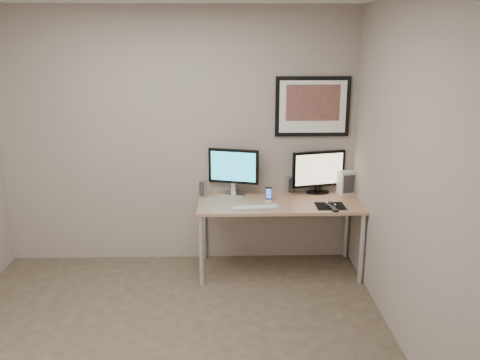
% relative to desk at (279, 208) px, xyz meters
% --- Properties ---
extents(floor, '(3.60, 3.60, 0.00)m').
position_rel_desk_xyz_m(floor, '(-1.00, -1.35, -0.66)').
color(floor, '#493A2D').
rests_on(floor, ground).
extents(room, '(3.60, 3.60, 3.60)m').
position_rel_desk_xyz_m(room, '(-1.00, -0.90, 0.98)').
color(room, white).
rests_on(room, ground).
extents(desk, '(1.60, 0.70, 0.73)m').
position_rel_desk_xyz_m(desk, '(0.00, 0.00, 0.00)').
color(desk, '#956648').
rests_on(desk, floor).
extents(framed_art, '(0.75, 0.04, 0.60)m').
position_rel_desk_xyz_m(framed_art, '(0.35, 0.33, 0.96)').
color(framed_art, black).
rests_on(framed_art, room).
extents(monitor_large, '(0.51, 0.23, 0.48)m').
position_rel_desk_xyz_m(monitor_large, '(-0.45, 0.25, 0.33)').
color(monitor_large, '#AAAAAF').
rests_on(monitor_large, desk).
extents(monitor_tv, '(0.56, 0.18, 0.45)m').
position_rel_desk_xyz_m(monitor_tv, '(0.43, 0.27, 0.30)').
color(monitor_tv, black).
rests_on(monitor_tv, desk).
extents(speaker_left, '(0.09, 0.09, 0.18)m').
position_rel_desk_xyz_m(speaker_left, '(-0.75, 0.19, 0.16)').
color(speaker_left, '#AAAAAF').
rests_on(speaker_left, desk).
extents(speaker_right, '(0.08, 0.08, 0.17)m').
position_rel_desk_xyz_m(speaker_right, '(0.13, 0.31, 0.15)').
color(speaker_right, '#AAAAAF').
rests_on(speaker_right, desk).
extents(phone_dock, '(0.08, 0.08, 0.14)m').
position_rel_desk_xyz_m(phone_dock, '(-0.10, 0.02, 0.14)').
color(phone_dock, black).
rests_on(phone_dock, desk).
extents(keyboard, '(0.44, 0.16, 0.02)m').
position_rel_desk_xyz_m(keyboard, '(-0.24, -0.20, 0.07)').
color(keyboard, '#BDBCC1').
rests_on(keyboard, desk).
extents(mousepad, '(0.28, 0.25, 0.00)m').
position_rel_desk_xyz_m(mousepad, '(0.47, -0.16, 0.07)').
color(mousepad, black).
rests_on(mousepad, desk).
extents(mouse, '(0.08, 0.12, 0.04)m').
position_rel_desk_xyz_m(mouse, '(0.48, -0.15, 0.09)').
color(mouse, black).
rests_on(mouse, mousepad).
extents(remote, '(0.07, 0.18, 0.02)m').
position_rel_desk_xyz_m(remote, '(0.48, -0.25, 0.08)').
color(remote, black).
rests_on(remote, desk).
extents(fan_unit, '(0.18, 0.15, 0.24)m').
position_rel_desk_xyz_m(fan_unit, '(0.71, 0.25, 0.18)').
color(fan_unit, silver).
rests_on(fan_unit, desk).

